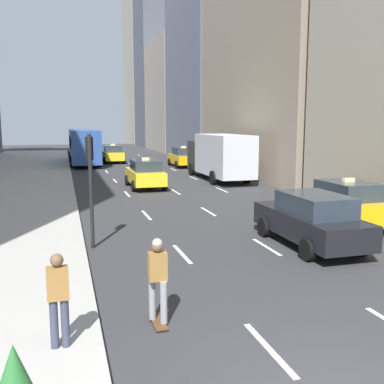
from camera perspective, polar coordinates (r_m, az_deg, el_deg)
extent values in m
cube|color=#ADAAA3|center=(32.15, -22.10, 1.25)|extent=(8.00, 66.00, 0.15)
cube|color=white|center=(8.48, 9.72, -19.00)|extent=(0.12, 2.00, 0.01)
cube|color=white|center=(13.74, -1.28, -7.86)|extent=(0.12, 2.00, 0.01)
cube|color=white|center=(19.43, -5.81, -2.93)|extent=(0.12, 2.00, 0.01)
cube|color=white|center=(25.26, -8.24, -0.25)|extent=(0.12, 2.00, 0.01)
cube|color=white|center=(31.16, -9.76, 1.42)|extent=(0.12, 2.00, 0.01)
cube|color=white|center=(37.09, -10.80, 2.56)|extent=(0.12, 2.00, 0.01)
cube|color=white|center=(43.04, -11.55, 3.39)|extent=(0.12, 2.00, 0.01)
cube|color=white|center=(49.00, -12.11, 4.01)|extent=(0.12, 2.00, 0.01)
cube|color=white|center=(54.97, -12.56, 4.50)|extent=(0.12, 2.00, 0.01)
cube|color=white|center=(14.67, 9.43, -6.89)|extent=(0.12, 2.00, 0.01)
cube|color=white|center=(20.10, 2.08, -2.50)|extent=(0.12, 2.00, 0.01)
cube|color=white|center=(25.78, -2.07, 0.02)|extent=(0.12, 2.00, 0.01)
cube|color=white|center=(31.58, -4.71, 1.62)|extent=(0.12, 2.00, 0.01)
cube|color=white|center=(37.44, -6.52, 2.72)|extent=(0.12, 2.00, 0.01)
cube|color=white|center=(43.34, -7.85, 3.52)|extent=(0.12, 2.00, 0.01)
cube|color=white|center=(49.27, -8.86, 4.13)|extent=(0.12, 2.00, 0.01)
cube|color=white|center=(55.21, -9.65, 4.60)|extent=(0.12, 2.00, 0.01)
cube|color=white|center=(16.05, 18.55, -5.87)|extent=(0.12, 2.00, 0.01)
cube|color=white|center=(21.12, 9.32, -2.05)|extent=(0.12, 2.00, 0.01)
cube|color=white|center=(26.59, 3.79, 0.27)|extent=(0.12, 2.00, 0.01)
cube|color=white|center=(32.24, 0.18, 1.80)|extent=(0.12, 2.00, 0.01)
cube|color=white|center=(38.00, -2.35, 2.86)|extent=(0.12, 2.00, 0.01)
cube|color=white|center=(43.83, -4.22, 3.64)|extent=(0.12, 2.00, 0.01)
cube|color=white|center=(49.70, -5.65, 4.23)|extent=(0.12, 2.00, 0.01)
cube|color=white|center=(55.59, -6.77, 4.69)|extent=(0.12, 2.00, 0.01)
cube|color=gray|center=(64.98, -2.23, 12.04)|extent=(6.00, 14.04, 15.21)
cube|color=#4C515B|center=(78.00, -4.58, 17.50)|extent=(6.00, 10.20, 31.53)
cube|color=gray|center=(90.34, -6.24, 17.70)|extent=(6.00, 12.89, 35.93)
cube|color=yellow|center=(40.45, -1.18, 4.23)|extent=(1.80, 4.40, 0.76)
cube|color=#28333D|center=(40.15, -1.09, 5.19)|extent=(1.58, 2.29, 0.64)
cube|color=#F2E599|center=(40.12, -1.09, 5.75)|extent=(0.44, 0.20, 0.14)
cylinder|color=black|center=(41.58, -2.87, 3.82)|extent=(0.22, 0.66, 0.66)
cylinder|color=black|center=(42.03, -0.47, 3.88)|extent=(0.22, 0.66, 0.66)
cylinder|color=black|center=(38.94, -1.95, 3.48)|extent=(0.22, 0.66, 0.66)
cylinder|color=black|center=(39.42, 0.59, 3.55)|extent=(0.22, 0.66, 0.66)
cube|color=yellow|center=(27.45, -5.99, 2.00)|extent=(1.80, 4.40, 0.76)
cube|color=#28333D|center=(27.12, -5.91, 3.40)|extent=(1.58, 2.29, 0.64)
cube|color=#F2E599|center=(27.08, -5.93, 4.22)|extent=(0.44, 0.20, 0.14)
cylinder|color=black|center=(28.70, -8.23, 1.49)|extent=(0.22, 0.66, 0.66)
cylinder|color=black|center=(28.99, -4.70, 1.62)|extent=(0.22, 0.66, 0.66)
cylinder|color=black|center=(26.02, -7.40, 0.75)|extent=(0.22, 0.66, 0.66)
cylinder|color=black|center=(26.35, -3.53, 0.91)|extent=(0.22, 0.66, 0.66)
cube|color=yellow|center=(18.35, 18.60, -1.81)|extent=(1.80, 4.40, 0.76)
cube|color=#28333D|center=(18.02, 19.18, 0.23)|extent=(1.58, 2.29, 0.64)
cube|color=#F2E599|center=(17.97, 19.25, 1.46)|extent=(0.44, 0.20, 0.14)
cylinder|color=black|center=(19.07, 13.99, -2.38)|extent=(0.22, 0.66, 0.66)
cylinder|color=black|center=(20.02, 18.46, -2.05)|extent=(0.22, 0.66, 0.66)
cylinder|color=black|center=(16.82, 18.64, -4.07)|extent=(0.22, 0.66, 0.66)
cube|color=yellow|center=(45.25, -10.02, 4.58)|extent=(1.80, 4.40, 0.76)
cube|color=#28333D|center=(44.95, -10.01, 5.45)|extent=(1.58, 2.29, 0.64)
cube|color=#F2E599|center=(44.93, -10.02, 5.95)|extent=(0.44, 0.20, 0.14)
cylinder|color=black|center=(46.55, -11.29, 4.19)|extent=(0.22, 0.66, 0.66)
cylinder|color=black|center=(46.73, -9.09, 4.27)|extent=(0.22, 0.66, 0.66)
cylinder|color=black|center=(43.84, -10.99, 3.92)|extent=(0.22, 0.66, 0.66)
cylinder|color=black|center=(44.04, -8.65, 4.01)|extent=(0.22, 0.66, 0.66)
cube|color=black|center=(14.98, 14.67, -3.95)|extent=(1.80, 4.70, 0.76)
cube|color=#28333D|center=(14.61, 15.34, -1.50)|extent=(1.58, 2.45, 0.64)
cylinder|color=black|center=(15.90, 9.14, -4.44)|extent=(0.22, 0.66, 0.66)
cylinder|color=black|center=(16.74, 14.74, -3.96)|extent=(0.22, 0.66, 0.66)
cylinder|color=black|center=(13.41, 14.47, -7.12)|extent=(0.22, 0.66, 0.66)
cylinder|color=black|center=(14.39, 20.70, -6.33)|extent=(0.22, 0.66, 0.66)
cube|color=#2D519E|center=(44.47, -13.60, 5.81)|extent=(2.50, 11.60, 2.90)
cube|color=#28333D|center=(50.19, -13.91, 6.51)|extent=(2.30, 0.12, 1.40)
cube|color=#28333D|center=(44.42, -15.18, 6.19)|extent=(0.08, 9.86, 1.10)
cube|color=yellow|center=(50.17, -13.95, 7.54)|extent=(1.50, 0.10, 0.36)
cylinder|color=black|center=(48.10, -15.23, 4.40)|extent=(0.30, 1.00, 1.00)
cylinder|color=black|center=(48.20, -12.25, 4.52)|extent=(0.30, 1.00, 1.00)
cylinder|color=black|center=(41.33, -15.06, 3.73)|extent=(0.30, 1.00, 1.00)
cylinder|color=black|center=(41.45, -11.60, 3.87)|extent=(0.30, 1.00, 1.00)
cube|color=#262628|center=(34.11, 1.65, 4.70)|extent=(2.10, 2.40, 2.10)
cube|color=#28333D|center=(35.19, 1.08, 5.32)|extent=(1.90, 0.10, 0.90)
cube|color=silver|center=(30.13, 4.09, 4.71)|extent=(2.30, 6.00, 2.70)
cylinder|color=black|center=(33.90, -0.05, 2.90)|extent=(0.28, 0.90, 0.90)
cylinder|color=black|center=(34.53, 3.31, 2.99)|extent=(0.28, 0.90, 0.90)
cylinder|color=black|center=(28.75, 2.73, 1.82)|extent=(0.28, 0.90, 0.90)
cylinder|color=black|center=(29.56, 6.95, 1.96)|extent=(0.28, 0.90, 0.90)
cube|color=brown|center=(9.27, -4.32, -16.08)|extent=(0.24, 0.80, 0.03)
cylinder|color=black|center=(9.53, -4.67, -15.52)|extent=(0.18, 0.05, 0.05)
cylinder|color=black|center=(9.03, -3.94, -16.95)|extent=(0.18, 0.05, 0.05)
cylinder|color=gray|center=(9.19, -5.07, -13.36)|extent=(0.14, 0.14, 0.84)
cylinder|color=gray|center=(9.00, -3.61, -13.82)|extent=(0.14, 0.14, 0.84)
cube|color=olive|center=(8.85, -4.40, -9.40)|extent=(0.36, 0.22, 0.56)
sphere|color=brown|center=(8.73, -4.43, -6.90)|extent=(0.22, 0.22, 0.22)
sphere|color=#B2AD9E|center=(8.72, -4.44, -6.52)|extent=(0.20, 0.20, 0.20)
cylinder|color=#383D51|center=(8.24, -17.10, -15.71)|extent=(0.14, 0.14, 0.86)
cylinder|color=#383D51|center=(8.24, -15.80, -15.66)|extent=(0.14, 0.14, 0.86)
cube|color=olive|center=(7.97, -16.68, -11.03)|extent=(0.36, 0.22, 0.56)
sphere|color=brown|center=(7.85, -16.81, -8.28)|extent=(0.22, 0.22, 0.22)
cylinder|color=black|center=(14.35, -12.69, 0.00)|extent=(0.12, 0.12, 3.60)
cube|color=black|center=(14.39, -12.92, 5.42)|extent=(0.24, 0.20, 0.72)
sphere|color=red|center=(14.49, -12.98, 6.35)|extent=(0.14, 0.14, 0.14)
sphere|color=#4C3F14|center=(14.50, -12.94, 5.44)|extent=(0.14, 0.14, 0.14)
sphere|color=#198C2D|center=(14.51, -12.91, 4.54)|extent=(0.14, 0.14, 0.14)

